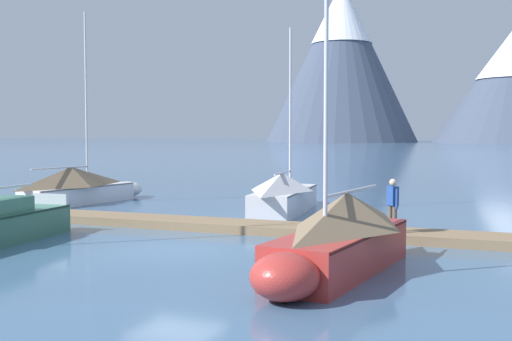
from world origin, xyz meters
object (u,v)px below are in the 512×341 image
(sailboat_nearest_berth, at_px, (82,186))
(person_on_dock, at_px, (393,202))
(sailboat_mid_dock_starboard, at_px, (338,236))
(sailboat_mid_dock_port, at_px, (286,193))

(sailboat_nearest_berth, height_order, person_on_dock, sailboat_nearest_berth)
(person_on_dock, bearing_deg, sailboat_nearest_berth, 162.79)
(sailboat_nearest_berth, height_order, sailboat_mid_dock_starboard, sailboat_nearest_berth)
(sailboat_mid_dock_starboard, relative_size, person_on_dock, 4.30)
(person_on_dock, bearing_deg, sailboat_mid_dock_port, 134.53)
(sailboat_mid_dock_port, relative_size, sailboat_mid_dock_starboard, 1.11)
(sailboat_mid_dock_starboard, distance_m, person_on_dock, 5.07)
(sailboat_nearest_berth, distance_m, person_on_dock, 16.87)
(sailboat_mid_dock_starboard, bearing_deg, sailboat_mid_dock_port, 116.64)
(sailboat_nearest_berth, distance_m, sailboat_mid_dock_port, 10.35)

